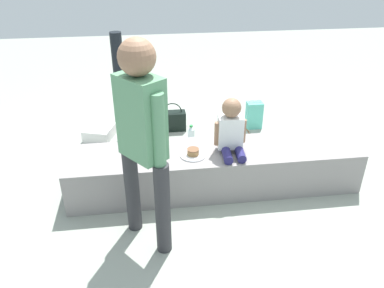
# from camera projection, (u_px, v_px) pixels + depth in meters

# --- Properties ---
(ground_plane) EXTENTS (12.00, 12.00, 0.00)m
(ground_plane) POSITION_uv_depth(u_px,v_px,m) (214.00, 186.00, 3.52)
(ground_plane) COLOR gray
(concrete_ledge) EXTENTS (2.55, 0.54, 0.38)m
(concrete_ledge) POSITION_uv_depth(u_px,v_px,m) (214.00, 169.00, 3.42)
(concrete_ledge) COLOR gray
(concrete_ledge) RESTS_ON ground_plane
(child_seated) EXTENTS (0.28, 0.32, 0.48)m
(child_seated) POSITION_uv_depth(u_px,v_px,m) (231.00, 129.00, 3.21)
(child_seated) COLOR navy
(child_seated) RESTS_ON concrete_ledge
(adult_standing) EXTENTS (0.34, 0.38, 1.52)m
(adult_standing) POSITION_uv_depth(u_px,v_px,m) (142.00, 131.00, 2.49)
(adult_standing) COLOR #2D2C30
(adult_standing) RESTS_ON ground_plane
(cake_plate) EXTENTS (0.22, 0.22, 0.07)m
(cake_plate) POSITION_uv_depth(u_px,v_px,m) (193.00, 153.00, 3.24)
(cake_plate) COLOR white
(cake_plate) RESTS_ON concrete_ledge
(gift_bag) EXTENTS (0.18, 0.13, 0.36)m
(gift_bag) POSITION_uv_depth(u_px,v_px,m) (254.00, 115.00, 4.50)
(gift_bag) COLOR #59C6B2
(gift_bag) RESTS_ON ground_plane
(railing_post) EXTENTS (0.36, 0.36, 1.25)m
(railing_post) POSITION_uv_depth(u_px,v_px,m) (123.00, 109.00, 3.85)
(railing_post) COLOR black
(railing_post) RESTS_ON ground_plane
(water_bottle_near_gift) EXTENTS (0.07, 0.07, 0.19)m
(water_bottle_near_gift) POSITION_uv_depth(u_px,v_px,m) (287.00, 149.00, 3.94)
(water_bottle_near_gift) COLOR silver
(water_bottle_near_gift) RESTS_ON ground_plane
(water_bottle_far_side) EXTENTS (0.08, 0.08, 0.22)m
(water_bottle_far_side) POSITION_uv_depth(u_px,v_px,m) (191.00, 135.00, 4.19)
(water_bottle_far_side) COLOR silver
(water_bottle_far_side) RESTS_ON ground_plane
(party_cup_red) EXTENTS (0.09, 0.09, 0.11)m
(party_cup_red) POSITION_uv_depth(u_px,v_px,m) (146.00, 129.00, 4.42)
(party_cup_red) COLOR red
(party_cup_red) RESTS_ON ground_plane
(cake_box_white) EXTENTS (0.37, 0.38, 0.13)m
(cake_box_white) POSITION_uv_depth(u_px,v_px,m) (99.00, 132.00, 4.31)
(cake_box_white) COLOR white
(cake_box_white) RESTS_ON ground_plane
(handbag_black_leather) EXTENTS (0.31, 0.15, 0.34)m
(handbag_black_leather) POSITION_uv_depth(u_px,v_px,m) (172.00, 120.00, 4.46)
(handbag_black_leather) COLOR black
(handbag_black_leather) RESTS_ON ground_plane
(handbag_brown_canvas) EXTENTS (0.34, 0.11, 0.35)m
(handbag_brown_canvas) POSITION_uv_depth(u_px,v_px,m) (238.00, 146.00, 3.93)
(handbag_brown_canvas) COLOR brown
(handbag_brown_canvas) RESTS_ON ground_plane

